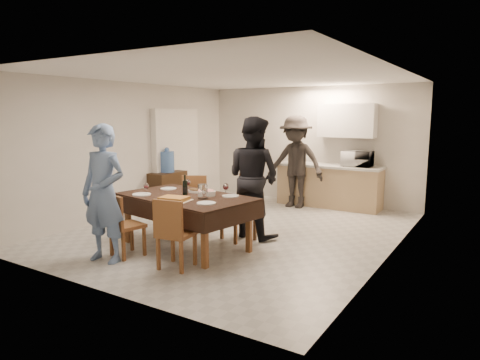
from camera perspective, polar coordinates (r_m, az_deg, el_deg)
The scene contains 33 objects.
floor at distance 7.43m, azimuth -0.02°, elevation -6.73°, with size 5.00×6.00×0.02m, color #9E9E99.
ceiling at distance 7.18m, azimuth -0.02°, elevation 13.69°, with size 5.00×6.00×0.02m, color white.
wall_back at distance 9.85m, azimuth 9.29°, elevation 4.67°, with size 5.00×0.02×2.60m, color beige.
wall_front at distance 4.92m, azimuth -18.83°, elevation 0.32°, with size 5.00×0.02×2.60m, color beige.
wall_left at distance 8.77m, azimuth -14.05°, elevation 4.03°, with size 0.02×6.00×2.60m, color beige.
wall_right at distance 6.24m, azimuth 19.85°, elevation 1.96°, with size 0.02×6.00×2.60m, color beige.
stub_partition at distance 9.61m, azimuth -8.52°, elevation 3.09°, with size 0.15×1.40×2.10m, color silver.
kitchen_base_cabinet at distance 9.44m, azimuth 11.76°, elevation -0.89°, with size 2.20×0.60×0.86m, color #9E815E.
kitchen_worktop at distance 9.38m, azimuth 11.85°, elevation 1.85°, with size 2.24×0.64×0.05m, color #B7B8B3.
upper_cabinet at distance 9.35m, azimuth 14.07°, elevation 7.69°, with size 1.20×0.34×0.70m, color white.
dining_table at distance 6.40m, azimuth -7.25°, elevation -2.40°, with size 2.19×1.50×0.79m.
chair_near_left at distance 6.15m, azimuth -15.42°, elevation -5.07°, with size 0.48×0.49×0.48m.
chair_near_right at distance 5.53m, azimuth -9.08°, elevation -6.16°, with size 0.48×0.48×0.50m.
chair_far_left at distance 7.22m, azimuth -6.68°, elevation -2.57°, with size 0.58×0.61×0.51m.
chair_far_right at distance 6.68m, azimuth -0.69°, elevation -2.93°, with size 0.61×0.62×0.56m.
console at distance 9.27m, azimuth -9.58°, elevation -1.31°, with size 0.41×0.83×0.77m, color black.
water_jug at distance 9.18m, azimuth -9.68°, elevation 2.41°, with size 0.29×0.29×0.44m, color #5080CE.
wine_bottle at distance 6.44m, azimuth -7.35°, elevation -0.63°, with size 0.08×0.08×0.31m, color black, non-canonical shape.
water_pitcher at distance 6.12m, azimuth -5.03°, elevation -1.53°, with size 0.14×0.14×0.21m, color white.
savoury_tart at distance 6.04m, azimuth -8.80°, elevation -2.49°, with size 0.44×0.33×0.06m, color #B87736.
salad_bowl at distance 6.35m, azimuth -4.13°, elevation -1.78°, with size 0.19×0.19×0.07m, color white.
mushroom_dish at distance 6.63m, azimuth -6.07°, elevation -1.51°, with size 0.20×0.20×0.04m, color white.
wine_glass_a at distance 6.56m, azimuth -12.39°, elevation -1.17°, with size 0.08×0.08×0.18m, color white, non-canonical shape.
wine_glass_b at distance 6.25m, azimuth -1.91°, elevation -1.34°, with size 0.09×0.09×0.20m, color white, non-canonical shape.
wine_glass_c at distance 6.73m, azimuth -6.98°, elevation -0.70°, with size 0.09×0.09×0.19m, color white, non-canonical shape.
plate_near_left at distance 6.57m, azimuth -12.98°, elevation -1.88°, with size 0.28×0.28×0.02m, color white.
plate_near_right at distance 5.80m, azimuth -4.52°, elevation -3.09°, with size 0.26×0.26×0.01m, color white.
plate_far_left at distance 7.00m, azimuth -9.52°, elevation -1.13°, with size 0.26×0.26×0.01m, color white.
plate_far_right at distance 6.28m, azimuth -1.27°, elevation -2.15°, with size 0.25×0.25×0.01m, color white.
microwave at distance 9.17m, azimuth 15.39°, elevation 2.75°, with size 0.59×0.40×0.33m, color white.
person_near at distance 6.01m, azimuth -17.73°, elevation -1.73°, with size 0.68×0.45×1.86m, color #5E7BA8.
person_far at distance 6.91m, azimuth 1.79°, elevation 0.36°, with size 0.95×0.74×1.95m, color black.
person_kitchen at distance 9.18m, azimuth 7.40°, elevation 2.40°, with size 1.26×0.73×1.96m, color black.
Camera 1 is at (3.79, -6.07, 1.98)m, focal length 32.00 mm.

